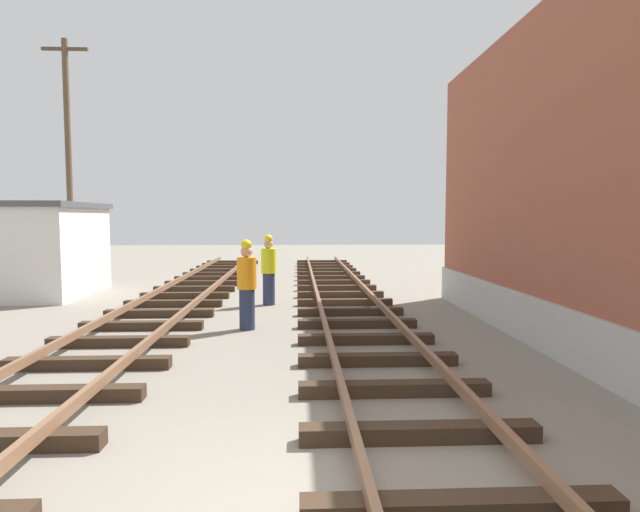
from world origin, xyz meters
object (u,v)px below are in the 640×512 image
at_px(control_hut, 40,249).
at_px(parked_car_silver, 9,250).
at_px(utility_pole_far, 68,154).
at_px(track_worker_foreground, 269,270).
at_px(track_worker_distant, 247,285).

xyz_separation_m(control_hut, parked_car_silver, (-4.95, 7.42, -0.49)).
relative_size(utility_pole_far, track_worker_foreground, 5.02).
relative_size(control_hut, parked_car_silver, 0.90).
bearing_deg(control_hut, parked_car_silver, 123.70).
relative_size(control_hut, track_worker_distant, 2.03).
bearing_deg(track_worker_distant, parked_car_silver, 132.97).
distance_m(control_hut, track_worker_distant, 8.23).
relative_size(parked_car_silver, utility_pole_far, 0.45).
distance_m(control_hut, utility_pole_far, 6.97).
bearing_deg(parked_car_silver, track_worker_foreground, -38.41).
bearing_deg(parked_car_silver, control_hut, -56.30).
relative_size(control_hut, track_worker_foreground, 2.03).
height_order(utility_pole_far, track_worker_foreground, utility_pole_far).
xyz_separation_m(control_hut, track_worker_distant, (6.56, -4.94, -0.46)).
distance_m(control_hut, track_worker_foreground, 7.13).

